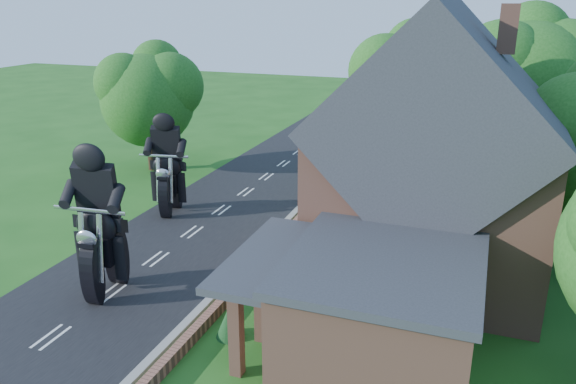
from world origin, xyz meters
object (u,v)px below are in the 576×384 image
(garden_wall, at_px, (271,251))
(annex, at_px, (377,311))
(motorcycle_lead, at_px, (106,273))
(motorcycle_follow, at_px, (171,199))
(house, at_px, (434,163))

(garden_wall, relative_size, annex, 3.12)
(motorcycle_lead, bearing_deg, garden_wall, -136.36)
(motorcycle_lead, bearing_deg, motorcycle_follow, -80.44)
(garden_wall, xyz_separation_m, motorcycle_follow, (-6.46, 2.78, 0.56))
(annex, xyz_separation_m, motorcycle_lead, (-9.93, 0.76, -0.92))
(house, distance_m, motorcycle_follow, 13.27)
(annex, bearing_deg, garden_wall, 133.84)
(motorcycle_follow, bearing_deg, garden_wall, 145.29)
(motorcycle_lead, bearing_deg, house, -155.70)
(house, bearing_deg, motorcycle_lead, -150.22)
(garden_wall, height_order, annex, annex)
(garden_wall, distance_m, house, 7.52)
(garden_wall, relative_size, motorcycle_follow, 13.46)
(garden_wall, xyz_separation_m, annex, (5.57, -5.80, 1.57))
(garden_wall, distance_m, motorcycle_lead, 6.70)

